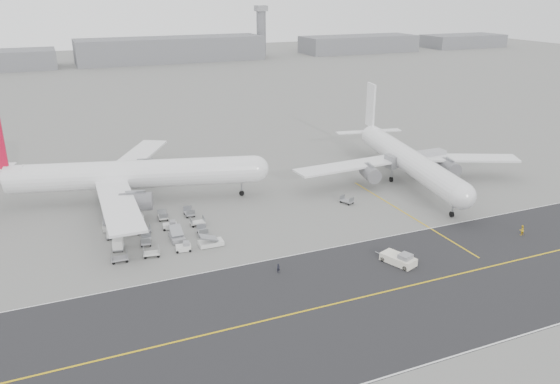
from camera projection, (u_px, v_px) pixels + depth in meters
name	position (u px, v px, depth m)	size (l,w,h in m)	color
ground	(275.00, 252.00, 91.08)	(700.00, 700.00, 0.00)	gray
taxiway	(356.00, 299.00, 77.40)	(220.00, 59.00, 0.03)	#28282A
horizon_buildings	(156.00, 62.00, 326.30)	(520.00, 28.00, 28.00)	slate
control_tower	(261.00, 30.00, 350.48)	(7.00, 7.00, 31.25)	slate
airliner_a	(127.00, 175.00, 110.95)	(57.22, 55.97, 20.17)	white
airliner_b	(406.00, 159.00, 122.86)	(52.29, 53.32, 18.55)	white
pushback_tug	(399.00, 259.00, 86.92)	(4.42, 7.31, 2.09)	white
jet_bridge	(417.00, 159.00, 126.13)	(16.05, 3.19, 6.08)	gray
gse_cluster	(159.00, 236.00, 96.88)	(22.99, 22.16, 2.08)	#95969B
stray_dolly	(347.00, 203.00, 111.82)	(1.62, 2.63, 1.62)	silver
ground_crew_a	(278.00, 268.00, 84.24)	(0.56, 0.37, 1.55)	black
ground_crew_b	(522.00, 230.00, 97.13)	(0.92, 0.72, 1.89)	gold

